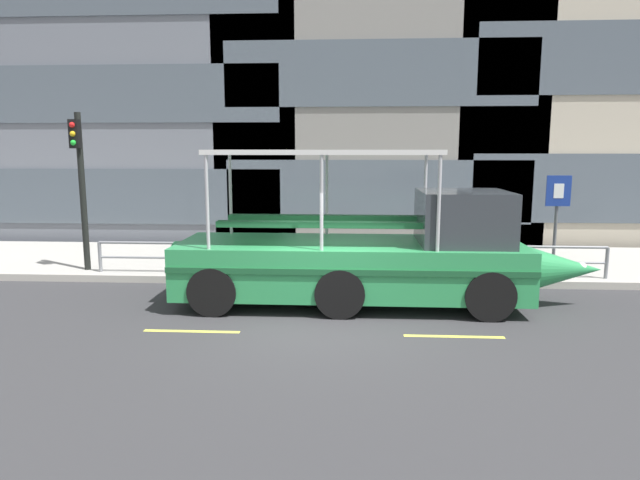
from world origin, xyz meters
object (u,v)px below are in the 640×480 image
Objects in this scene: parking_sign at (557,208)px; pedestrian_near_bow at (495,235)px; traffic_light_pole at (80,176)px; duck_tour_boat at (375,256)px.

pedestrian_near_bow is (-1.33, 0.65, -0.80)m from parking_sign.
parking_sign is (12.11, 0.14, -0.77)m from traffic_light_pole.
traffic_light_pole is 12.13m from parking_sign.
duck_tour_boat is (-4.60, -2.30, -0.83)m from parking_sign.
pedestrian_near_bow is at bearing 154.20° from parking_sign.
duck_tour_boat is at bearing -16.03° from traffic_light_pole.
pedestrian_near_bow is at bearing 42.05° from duck_tour_boat.
pedestrian_near_bow is at bearing 4.18° from traffic_light_pole.
traffic_light_pole is at bearing 163.97° from duck_tour_boat.
traffic_light_pole is at bearing -175.82° from pedestrian_near_bow.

